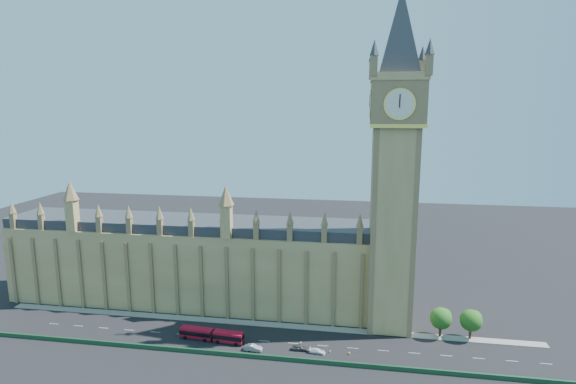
# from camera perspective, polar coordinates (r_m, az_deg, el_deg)

# --- Properties ---
(ground) EXTENTS (400.00, 400.00, 0.00)m
(ground) POSITION_cam_1_polar(r_m,az_deg,el_deg) (130.96, -4.78, -18.19)
(ground) COLOR black
(ground) RESTS_ON ground
(palace_westminster) EXTENTS (120.00, 20.00, 28.00)m
(palace_westminster) POSITION_cam_1_polar(r_m,az_deg,el_deg) (151.78, -12.16, -8.58)
(palace_westminster) COLOR #A2864E
(palace_westminster) RESTS_ON ground
(elizabeth_tower) EXTENTS (20.59, 20.59, 105.00)m
(elizabeth_tower) POSITION_cam_1_polar(r_m,az_deg,el_deg) (126.21, 13.54, 6.46)
(elizabeth_tower) COLOR #A2864E
(elizabeth_tower) RESTS_ON ground
(bridge_parapet) EXTENTS (160.00, 0.60, 1.20)m
(bridge_parapet) POSITION_cam_1_polar(r_m,az_deg,el_deg) (123.07, -5.84, -19.90)
(bridge_parapet) COLOR #1E4C2D
(bridge_parapet) RESTS_ON ground
(kerb_north) EXTENTS (160.00, 3.00, 0.16)m
(kerb_north) POSITION_cam_1_polar(r_m,az_deg,el_deg) (139.10, -3.82, -16.34)
(kerb_north) COLOR gray
(kerb_north) RESTS_ON ground
(tree_east_near) EXTENTS (6.00, 6.00, 8.50)m
(tree_east_near) POSITION_cam_1_polar(r_m,az_deg,el_deg) (136.42, 18.94, -14.87)
(tree_east_near) COLOR #382619
(tree_east_near) RESTS_ON ground
(tree_east_far) EXTENTS (6.00, 6.00, 8.50)m
(tree_east_far) POSITION_cam_1_polar(r_m,az_deg,el_deg) (138.05, 22.32, -14.79)
(tree_east_far) COLOR #382619
(tree_east_far) RESTS_ON ground
(red_bus) EXTENTS (18.33, 4.31, 3.09)m
(red_bus) POSITION_cam_1_polar(r_m,az_deg,el_deg) (131.16, -9.69, -17.46)
(red_bus) COLOR #AB0B23
(red_bus) RESTS_ON ground
(car_grey) EXTENTS (4.17, 1.71, 1.42)m
(car_grey) POSITION_cam_1_polar(r_m,az_deg,el_deg) (125.43, 1.50, -19.17)
(car_grey) COLOR #3B3D43
(car_grey) RESTS_ON ground
(car_silver) EXTENTS (5.00, 1.98, 1.62)m
(car_silver) POSITION_cam_1_polar(r_m,az_deg,el_deg) (125.51, -4.47, -19.12)
(car_silver) COLOR #94979B
(car_silver) RESTS_ON ground
(car_white) EXTENTS (4.37, 2.05, 1.23)m
(car_white) POSITION_cam_1_polar(r_m,az_deg,el_deg) (124.35, 3.75, -19.52)
(car_white) COLOR white
(car_white) RESTS_ON ground
(cone_a) EXTENTS (0.62, 0.62, 0.76)m
(cone_a) POSITION_cam_1_polar(r_m,az_deg,el_deg) (128.38, 1.62, -18.60)
(cone_a) COLOR black
(cone_a) RESTS_ON ground
(cone_b) EXTENTS (0.56, 0.56, 0.68)m
(cone_b) POSITION_cam_1_polar(r_m,az_deg,el_deg) (126.84, 1.51, -19.00)
(cone_b) COLOR black
(cone_b) RESTS_ON ground
(cone_c) EXTENTS (0.61, 0.61, 0.79)m
(cone_c) POSITION_cam_1_polar(r_m,az_deg,el_deg) (124.79, 7.81, -19.60)
(cone_c) COLOR black
(cone_c) RESTS_ON ground
(cone_d) EXTENTS (0.47, 0.47, 0.65)m
(cone_d) POSITION_cam_1_polar(r_m,az_deg,el_deg) (125.14, 5.36, -19.49)
(cone_d) COLOR black
(cone_d) RESTS_ON ground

